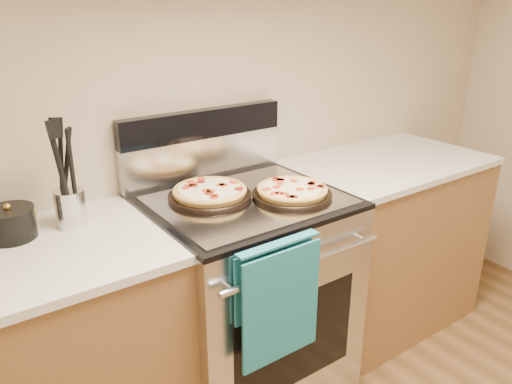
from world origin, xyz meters
TOP-DOWN VIEW (x-y plane):
  - wall_back at (0.00, 2.00)m, footprint 4.00×0.00m
  - range_body at (0.00, 1.65)m, footprint 0.76×0.68m
  - oven_window at (0.00, 1.31)m, footprint 0.56×0.01m
  - cooktop at (0.00, 1.65)m, footprint 0.76×0.68m
  - backsplash_lower at (0.00, 1.96)m, footprint 0.76×0.06m
  - backsplash_upper at (0.00, 1.96)m, footprint 0.76×0.06m
  - oven_handle at (0.00, 1.27)m, footprint 0.70×0.03m
  - dish_towel at (-0.12, 1.27)m, footprint 0.32×0.05m
  - foil_sheet at (0.00, 1.62)m, footprint 0.70×0.55m
  - cabinet_left at (-0.88, 1.68)m, footprint 1.00×0.62m
  - countertop_left at (-0.88, 1.68)m, footprint 1.02×0.64m
  - cabinet_right at (0.88, 1.68)m, footprint 1.00×0.62m
  - countertop_right at (0.88, 1.68)m, footprint 1.02×0.64m
  - pepperoni_pizza_back at (-0.12, 1.72)m, footprint 0.42×0.42m
  - pepperoni_pizza_front at (0.16, 1.55)m, footprint 0.37×0.37m
  - utensil_crock at (-0.62, 1.81)m, footprint 0.11×0.11m
  - saucepan at (-0.82, 1.82)m, footprint 0.21×0.21m

SIDE VIEW (x-z plane):
  - cabinet_left at x=-0.88m, z-range 0.00..0.88m
  - cabinet_right at x=0.88m, z-range 0.00..0.88m
  - range_body at x=0.00m, z-range 0.00..0.90m
  - oven_window at x=0.00m, z-range 0.25..0.65m
  - dish_towel at x=-0.12m, z-range 0.49..0.91m
  - oven_handle at x=0.00m, z-range 0.79..0.81m
  - countertop_left at x=-0.88m, z-range 0.88..0.91m
  - countertop_right at x=0.88m, z-range 0.88..0.91m
  - cooktop at x=0.00m, z-range 0.90..0.92m
  - foil_sheet at x=0.00m, z-range 0.92..0.93m
  - pepperoni_pizza_front at x=0.16m, z-range 0.93..0.97m
  - pepperoni_pizza_back at x=-0.12m, z-range 0.93..0.97m
  - saucepan at x=-0.82m, z-range 0.91..1.01m
  - utensil_crock at x=-0.62m, z-range 0.91..1.04m
  - backsplash_lower at x=0.00m, z-range 0.92..1.10m
  - backsplash_upper at x=0.00m, z-range 1.10..1.22m
  - wall_back at x=0.00m, z-range -0.65..3.35m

